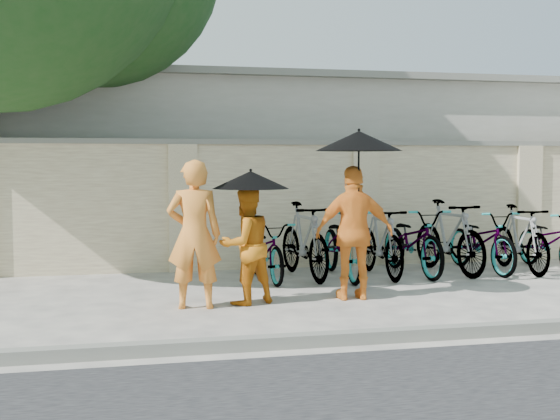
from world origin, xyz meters
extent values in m
plane|color=beige|center=(0.00, 0.00, 0.00)|extent=(80.00, 80.00, 0.00)
cube|color=slate|center=(0.00, -1.70, 0.06)|extent=(40.00, 0.16, 0.12)
cube|color=beige|center=(1.00, 3.20, 1.00)|extent=(20.00, 0.30, 2.00)
cube|color=#BBB6A9|center=(2.00, 7.00, 1.60)|extent=(14.00, 6.00, 3.20)
imported|color=orange|center=(-1.09, 0.25, 0.88)|extent=(0.69, 0.50, 1.75)
imported|color=#CA6D12|center=(-0.46, 0.37, 0.72)|extent=(0.86, 0.77, 1.44)
cylinder|color=black|center=(-0.41, 0.29, 1.16)|extent=(0.02, 0.02, 0.70)
cone|color=black|center=(-0.41, 0.29, 1.51)|extent=(0.92, 0.92, 0.21)
imported|color=orange|center=(0.92, 0.36, 0.84)|extent=(1.01, 0.48, 1.68)
cylinder|color=black|center=(0.94, 0.28, 1.47)|extent=(0.02, 0.02, 1.03)
cone|color=black|center=(0.94, 0.28, 1.98)|extent=(1.08, 1.08, 0.25)
imported|color=gray|center=(0.12, 1.97, 0.43)|extent=(0.71, 1.69, 0.87)
imported|color=gray|center=(0.70, 2.04, 0.56)|extent=(0.74, 1.92, 1.13)
imported|color=gray|center=(1.28, 1.95, 0.52)|extent=(0.74, 1.99, 1.03)
imported|color=gray|center=(1.85, 1.91, 0.54)|extent=(0.51, 1.79, 1.07)
imported|color=gray|center=(2.43, 2.03, 0.51)|extent=(0.79, 1.98, 1.02)
imported|color=gray|center=(3.00, 2.00, 0.57)|extent=(0.79, 1.94, 1.13)
imported|color=gray|center=(3.58, 2.04, 0.49)|extent=(0.78, 1.89, 0.97)
imported|color=gray|center=(4.15, 1.89, 0.53)|extent=(0.57, 1.77, 1.05)
imported|color=gray|center=(4.73, 1.96, 0.47)|extent=(0.64, 1.78, 0.93)
camera|label=1|loc=(-1.87, -7.96, 1.74)|focal=45.00mm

